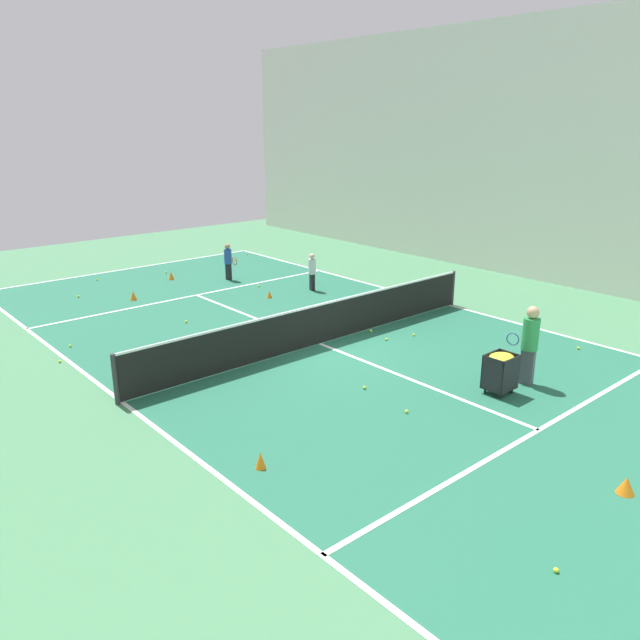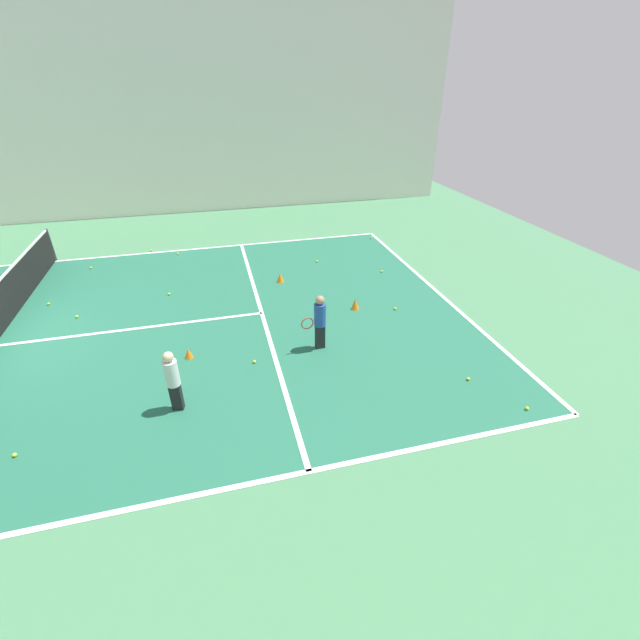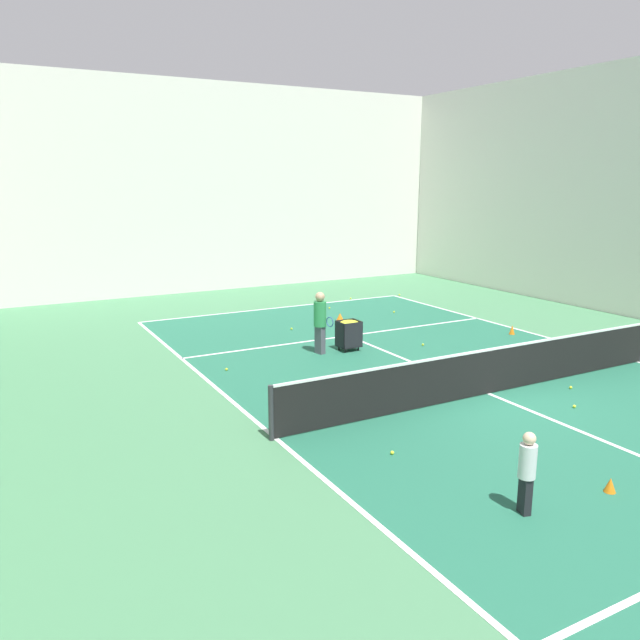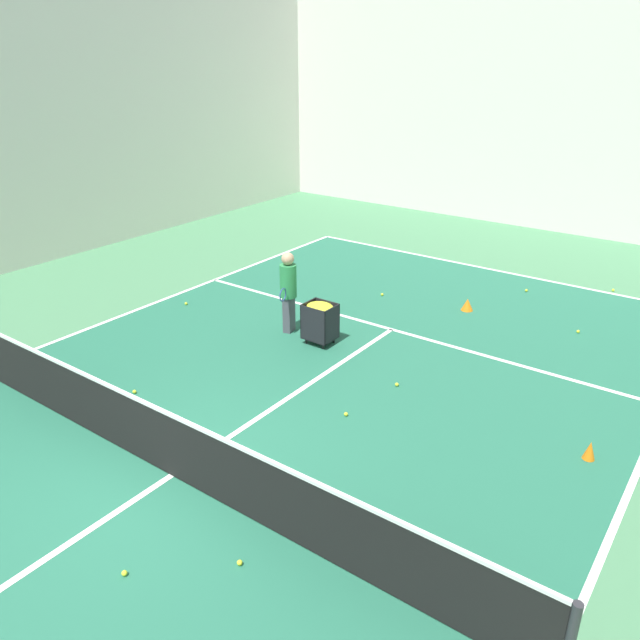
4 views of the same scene
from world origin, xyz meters
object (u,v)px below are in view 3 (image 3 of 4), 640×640
object	(u,v)px
tennis_net	(490,370)
child_midcourt	(527,467)
coach_at_net	(320,319)
training_cone_0	(340,317)
ball_cart	(349,329)
training_cone_1	(610,485)

from	to	relation	value
tennis_net	child_midcourt	bearing A→B (deg)	-128.08
tennis_net	coach_at_net	bearing A→B (deg)	109.79
coach_at_net	child_midcourt	distance (m)	9.17
child_midcourt	training_cone_0	distance (m)	13.07
tennis_net	child_midcourt	size ratio (longest dim) A/B	8.66
child_midcourt	ball_cart	world-z (taller)	child_midcourt
child_midcourt	training_cone_1	bearing A→B (deg)	-81.23
tennis_net	ball_cart	world-z (taller)	tennis_net
training_cone_1	coach_at_net	bearing A→B (deg)	90.79
tennis_net	ball_cart	size ratio (longest dim) A/B	12.46
coach_at_net	ball_cart	distance (m)	0.97
ball_cart	child_midcourt	bearing A→B (deg)	-105.15
child_midcourt	training_cone_0	bearing A→B (deg)	-3.48
ball_cart	training_cone_0	distance (m)	3.86
training_cone_0	training_cone_1	bearing A→B (deg)	-101.18
child_midcourt	training_cone_0	world-z (taller)	child_midcourt
ball_cart	tennis_net	bearing A→B (deg)	-79.76
tennis_net	child_midcourt	world-z (taller)	child_midcourt
child_midcourt	training_cone_0	xyz separation A→B (m)	(4.15, 12.38, -0.58)
coach_at_net	training_cone_1	bearing A→B (deg)	-11.69
tennis_net	training_cone_1	bearing A→B (deg)	-110.30
coach_at_net	child_midcourt	size ratio (longest dim) A/B	1.39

